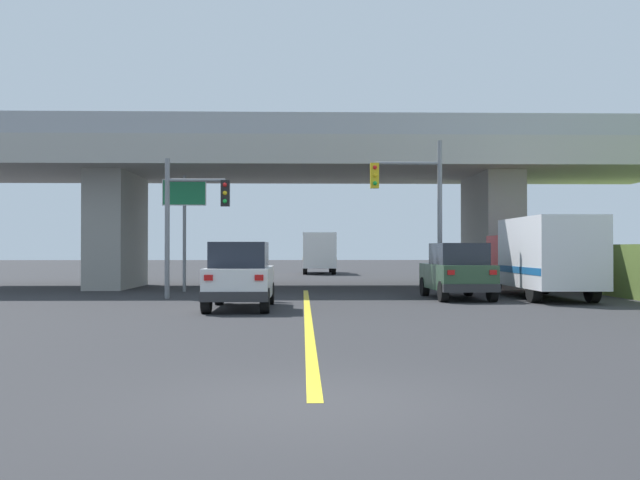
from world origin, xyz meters
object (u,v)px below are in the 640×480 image
(suv_crossing, at_px, (457,271))
(highway_sign, at_px, (184,205))
(traffic_signal_nearside, at_px, (417,200))
(suv_lead, at_px, (240,276))
(traffic_signal_farside, at_px, (189,212))
(semi_truck_distant, at_px, (319,252))
(box_truck, at_px, (543,256))

(suv_crossing, distance_m, highway_sign, 11.86)
(suv_crossing, relative_size, traffic_signal_nearside, 0.74)
(suv_lead, bearing_deg, traffic_signal_nearside, 41.62)
(traffic_signal_farside, bearing_deg, semi_truck_distant, 78.37)
(suv_crossing, distance_m, box_truck, 3.23)
(traffic_signal_farside, xyz_separation_m, semi_truck_distant, (5.37, 26.08, -1.61))
(box_truck, bearing_deg, suv_lead, -158.07)
(traffic_signal_farside, height_order, highway_sign, traffic_signal_farside)
(suv_crossing, height_order, traffic_signal_farside, traffic_signal_farside)
(box_truck, distance_m, semi_truck_distant, 27.56)
(suv_crossing, xyz_separation_m, traffic_signal_farside, (-9.78, 0.55, 2.15))
(suv_crossing, height_order, highway_sign, highway_sign)
(semi_truck_distant, bearing_deg, traffic_signal_nearside, -82.78)
(suv_crossing, distance_m, traffic_signal_farside, 10.03)
(traffic_signal_farside, relative_size, semi_truck_distant, 0.77)
(suv_lead, relative_size, traffic_signal_farside, 0.85)
(suv_lead, height_order, box_truck, box_truck)
(traffic_signal_nearside, bearing_deg, traffic_signal_farside, -174.25)
(traffic_signal_farside, xyz_separation_m, highway_sign, (-0.82, 4.05, 0.52))
(suv_crossing, bearing_deg, box_truck, 0.67)
(suv_crossing, relative_size, semi_truck_distant, 0.66)
(suv_crossing, distance_m, semi_truck_distant, 26.99)
(suv_lead, xyz_separation_m, traffic_signal_nearside, (6.28, 5.58, 2.67))
(suv_crossing, relative_size, highway_sign, 0.90)
(traffic_signal_nearside, height_order, semi_truck_distant, traffic_signal_nearside)
(box_truck, distance_m, traffic_signal_nearside, 5.04)
(traffic_signal_nearside, bearing_deg, semi_truck_distant, 97.22)
(highway_sign, bearing_deg, traffic_signal_nearside, -18.78)
(traffic_signal_farside, distance_m, semi_truck_distant, 26.67)
(box_truck, height_order, traffic_signal_farside, traffic_signal_farside)
(suv_lead, distance_m, traffic_signal_nearside, 8.81)
(traffic_signal_farside, bearing_deg, suv_crossing, -3.21)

